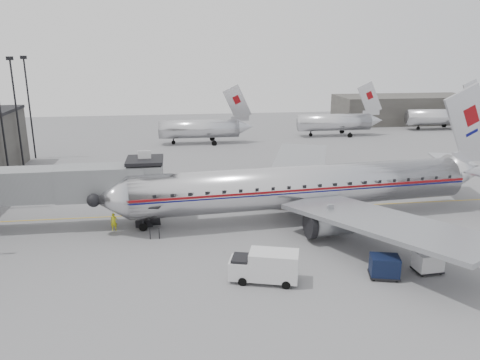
# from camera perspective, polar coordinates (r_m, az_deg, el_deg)

# --- Properties ---
(ground) EXTENTS (160.00, 160.00, 0.00)m
(ground) POSITION_cam_1_polar(r_m,az_deg,el_deg) (43.25, 0.66, -6.42)
(ground) COLOR slate
(ground) RESTS_ON ground
(hangar) EXTENTS (30.00, 12.00, 6.00)m
(hangar) POSITION_cam_1_polar(r_m,az_deg,el_deg) (112.66, 19.30, 8.17)
(hangar) COLOR #3C3A37
(hangar) RESTS_ON ground
(apron_line) EXTENTS (60.00, 0.15, 0.01)m
(apron_line) POSITION_cam_1_polar(r_m,az_deg,el_deg) (49.26, 3.09, -3.60)
(apron_line) COLOR gold
(apron_line) RESTS_ON ground
(jet_bridge) EXTENTS (21.00, 6.20, 7.10)m
(jet_bridge) POSITION_cam_1_polar(r_m,az_deg,el_deg) (46.19, -20.94, -0.56)
(jet_bridge) COLOR slate
(jet_bridge) RESTS_ON ground
(distant_aircraft_near) EXTENTS (16.39, 3.20, 10.26)m
(distant_aircraft_near) POSITION_cam_1_polar(r_m,az_deg,el_deg) (82.81, -4.90, 6.32)
(distant_aircraft_near) COLOR silver
(distant_aircraft_near) RESTS_ON ground
(distant_aircraft_mid) EXTENTS (16.39, 3.20, 10.26)m
(distant_aircraft_mid) POSITION_cam_1_polar(r_m,az_deg,el_deg) (91.76, 11.51, 7.00)
(distant_aircraft_mid) COLOR silver
(distant_aircraft_mid) RESTS_ON ground
(distant_aircraft_far) EXTENTS (16.39, 3.20, 10.26)m
(distant_aircraft_far) POSITION_cam_1_polar(r_m,az_deg,el_deg) (105.57, 23.29, 7.16)
(distant_aircraft_far) COLOR silver
(distant_aircraft_far) RESTS_ON ground
(airliner) EXTENTS (41.31, 38.15, 13.07)m
(airliner) POSITION_cam_1_polar(r_m,az_deg,el_deg) (46.41, 8.47, -0.73)
(airliner) COLOR silver
(airliner) RESTS_ON ground
(service_van) EXTENTS (5.30, 3.25, 2.34)m
(service_van) POSITION_cam_1_polar(r_m,az_deg,el_deg) (34.34, 3.04, -10.40)
(service_van) COLOR silver
(service_van) RESTS_ON ground
(baggage_cart_navy) EXTENTS (2.49, 2.12, 1.69)m
(baggage_cart_navy) POSITION_cam_1_polar(r_m,az_deg,el_deg) (36.54, 17.21, -10.02)
(baggage_cart_navy) COLOR black
(baggage_cart_navy) RESTS_ON ground
(baggage_cart_white) EXTENTS (2.10, 1.65, 1.57)m
(baggage_cart_white) POSITION_cam_1_polar(r_m,az_deg,el_deg) (38.45, 21.95, -9.26)
(baggage_cart_white) COLOR silver
(baggage_cart_white) RESTS_ON ground
(ramp_worker) EXTENTS (0.63, 0.44, 1.68)m
(ramp_worker) POSITION_cam_1_polar(r_m,az_deg,el_deg) (44.97, -15.12, -4.96)
(ramp_worker) COLOR #C7CA17
(ramp_worker) RESTS_ON ground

